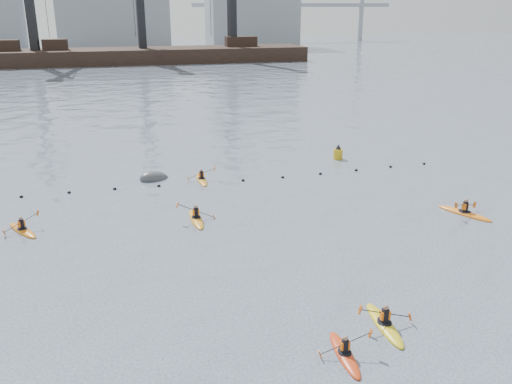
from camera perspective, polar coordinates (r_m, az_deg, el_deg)
ground at (r=19.95m, az=11.82°, el=-18.48°), size 400.00×400.00×0.00m
float_line at (r=39.04m, az=-3.61°, el=1.14°), size 33.24×0.73×0.24m
barge_pier at (r=124.54m, az=-11.89°, el=14.03°), size 72.00×19.30×29.50m
skyline at (r=164.50m, az=-12.14°, el=17.72°), size 141.00×28.00×22.00m
kayaker_0 at (r=20.71m, az=9.30°, el=-16.42°), size 2.02×2.97×1.09m
kayaker_1 at (r=22.62m, az=13.36°, el=-13.33°), size 2.28×3.38×1.16m
kayaker_2 at (r=33.17m, az=-23.38°, el=-3.66°), size 2.14×3.00×1.10m
kayaker_3 at (r=32.23m, az=-6.31°, el=-2.76°), size 2.33×3.34×1.34m
kayaker_4 at (r=35.24m, az=21.10°, el=-2.04°), size 2.22×3.49×1.18m
kayaker_5 at (r=39.40m, az=-5.75°, el=1.35°), size 2.11×3.09×1.10m
mooring_buoy at (r=40.26m, az=-10.63°, el=1.36°), size 2.81×2.19×1.60m
nav_buoy at (r=45.22m, az=8.62°, el=3.99°), size 0.76×0.76×1.39m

